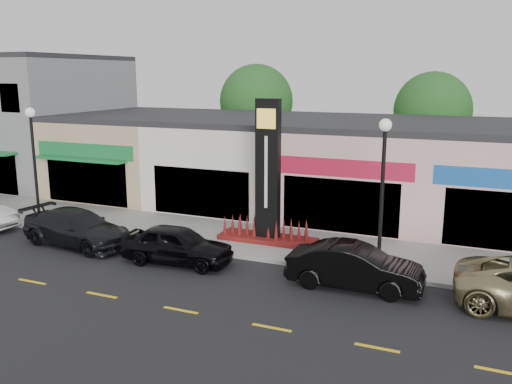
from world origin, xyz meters
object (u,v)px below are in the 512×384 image
Objects in this scene: lamp_west_near at (34,154)px; car_black_conv at (355,267)px; car_dark_sedan at (77,228)px; car_black_sedan at (177,245)px; pylon_sign at (268,192)px; lamp_east_near at (383,180)px.

lamp_west_near reaches higher than car_black_conv.
car_black_sedan is at bearing -86.63° from car_dark_sedan.
car_black_sedan is (5.05, -0.29, -0.01)m from car_dark_sedan.
pylon_sign reaches higher than car_black_conv.
car_dark_sedan is at bearing -23.24° from lamp_west_near.
pylon_sign is at bearing 161.25° from lamp_east_near.
lamp_east_near reaches higher than car_black_sedan.
lamp_west_near is at bearing 74.50° from car_black_sedan.
pylon_sign reaches higher than car_black_sedan.
lamp_east_near is 0.91× the size of pylon_sign.
pylon_sign reaches higher than car_dark_sedan.
lamp_west_near is 0.91× the size of pylon_sign.
lamp_west_near is 1.20× the size of car_black_conv.
pylon_sign reaches higher than lamp_east_near.
pylon_sign is 8.20m from car_dark_sedan.
lamp_west_near is 16.00m from lamp_east_near.
lamp_west_near is 15.82m from car_black_conv.
lamp_east_near is 12.76m from car_dark_sedan.
car_dark_sedan is 1.14× the size of car_black_conv.
car_black_conv is (6.82, 0.22, 0.01)m from car_black_sedan.
car_dark_sedan is at bearing -172.82° from lamp_east_near.
lamp_east_near is at bearing -18.75° from pylon_sign.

